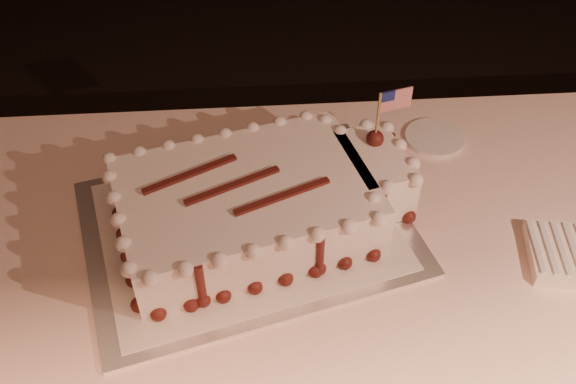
{
  "coord_description": "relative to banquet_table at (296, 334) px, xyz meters",
  "views": [
    {
      "loc": [
        -0.08,
        -0.24,
        1.69
      ],
      "look_at": [
        -0.02,
        0.61,
        0.85
      ],
      "focal_mm": 40.0,
      "sensor_mm": 36.0,
      "label": 1
    }
  ],
  "objects": [
    {
      "name": "sheet_cake",
      "position": [
        -0.07,
        0.01,
        0.44
      ],
      "size": [
        0.61,
        0.43,
        0.23
      ],
      "color": "white",
      "rests_on": "doily"
    },
    {
      "name": "room_shell",
      "position": [
        0.0,
        -0.6,
        1.02
      ],
      "size": [
        6.1,
        8.1,
        2.9
      ],
      "color": "black",
      "rests_on": "ground"
    },
    {
      "name": "doily",
      "position": [
        -0.1,
        0.01,
        0.38
      ],
      "size": [
        0.64,
        0.55,
        0.0
      ],
      "primitive_type": "cube",
      "rotation": [
        0.0,
        0.0,
        0.26
      ],
      "color": "silver",
      "rests_on": "cake_board"
    },
    {
      "name": "banquet_table",
      "position": [
        0.0,
        0.0,
        0.0
      ],
      "size": [
        2.4,
        0.8,
        0.75
      ],
      "primitive_type": "cube",
      "color": "#FFD6C5",
      "rests_on": "ground"
    },
    {
      "name": "cake_board",
      "position": [
        -0.1,
        0.01,
        0.38
      ],
      "size": [
        0.72,
        0.61,
        0.01
      ],
      "primitive_type": "cube",
      "rotation": [
        0.0,
        0.0,
        0.26
      ],
      "color": "white",
      "rests_on": "banquet_table"
    },
    {
      "name": "side_plate",
      "position": [
        0.33,
        0.25,
        0.38
      ],
      "size": [
        0.13,
        0.13,
        0.01
      ],
      "primitive_type": "cylinder",
      "color": "silver",
      "rests_on": "banquet_table"
    }
  ]
}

